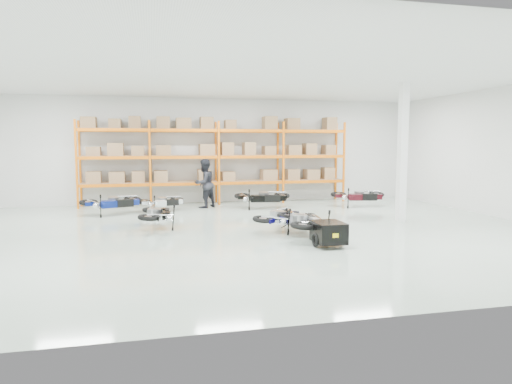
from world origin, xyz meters
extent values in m
plane|color=#A8BBAC|center=(0.00, 0.00, 0.00)|extent=(18.00, 18.00, 0.00)
plane|color=white|center=(0.00, 0.00, 4.50)|extent=(18.00, 18.00, 0.00)
plane|color=silver|center=(0.00, 7.00, 2.25)|extent=(18.00, 0.00, 18.00)
plane|color=silver|center=(0.00, -7.00, 2.25)|extent=(18.00, 0.00, 18.00)
cube|color=orange|center=(-5.60, 6.00, 1.75)|extent=(0.08, 0.08, 3.50)
cube|color=orange|center=(-5.60, 6.90, 1.75)|extent=(0.08, 0.08, 3.50)
cube|color=orange|center=(-2.80, 6.00, 1.75)|extent=(0.08, 0.08, 3.50)
cube|color=orange|center=(-2.80, 6.90, 1.75)|extent=(0.08, 0.08, 3.50)
cube|color=orange|center=(0.00, 6.00, 1.75)|extent=(0.08, 0.08, 3.50)
cube|color=orange|center=(0.00, 6.90, 1.75)|extent=(0.08, 0.08, 3.50)
cube|color=orange|center=(2.80, 6.00, 1.75)|extent=(0.08, 0.08, 3.50)
cube|color=orange|center=(2.80, 6.90, 1.75)|extent=(0.08, 0.08, 3.50)
cube|color=orange|center=(5.60, 6.00, 1.75)|extent=(0.08, 0.08, 3.50)
cube|color=orange|center=(5.60, 6.90, 1.75)|extent=(0.08, 0.08, 3.50)
cube|color=orange|center=(-4.20, 6.00, 0.90)|extent=(2.70, 0.08, 0.12)
cube|color=orange|center=(-4.20, 6.90, 0.90)|extent=(2.70, 0.08, 0.12)
cube|color=#9F7552|center=(-4.20, 6.45, 0.97)|extent=(2.68, 0.88, 0.02)
cube|color=#9F7552|center=(-4.20, 6.45, 1.20)|extent=(2.40, 0.70, 0.44)
cube|color=orange|center=(-1.40, 6.00, 0.90)|extent=(2.70, 0.08, 0.12)
cube|color=orange|center=(-1.40, 6.90, 0.90)|extent=(2.70, 0.08, 0.12)
cube|color=#9F7552|center=(-1.40, 6.45, 0.97)|extent=(2.68, 0.88, 0.02)
cube|color=#9F7552|center=(-1.40, 6.45, 1.20)|extent=(2.40, 0.70, 0.44)
cube|color=orange|center=(1.40, 6.00, 0.90)|extent=(2.70, 0.08, 0.12)
cube|color=orange|center=(1.40, 6.90, 0.90)|extent=(2.70, 0.08, 0.12)
cube|color=#9F7552|center=(1.40, 6.45, 0.97)|extent=(2.68, 0.88, 0.02)
cube|color=#9F7552|center=(1.40, 6.45, 1.20)|extent=(2.40, 0.70, 0.44)
cube|color=orange|center=(4.20, 6.00, 0.90)|extent=(2.70, 0.08, 0.12)
cube|color=orange|center=(4.20, 6.90, 0.90)|extent=(2.70, 0.08, 0.12)
cube|color=#9F7552|center=(4.20, 6.45, 0.97)|extent=(2.68, 0.88, 0.02)
cube|color=#9F7552|center=(4.20, 6.45, 1.20)|extent=(2.40, 0.70, 0.44)
cube|color=orange|center=(-4.20, 6.00, 2.00)|extent=(2.70, 0.08, 0.12)
cube|color=orange|center=(-4.20, 6.90, 2.00)|extent=(2.70, 0.08, 0.12)
cube|color=#9F7552|center=(-4.20, 6.45, 2.07)|extent=(2.68, 0.88, 0.02)
cube|color=#9F7552|center=(-4.20, 6.45, 2.30)|extent=(2.40, 0.70, 0.44)
cube|color=orange|center=(-1.40, 6.00, 2.00)|extent=(2.70, 0.08, 0.12)
cube|color=orange|center=(-1.40, 6.90, 2.00)|extent=(2.70, 0.08, 0.12)
cube|color=#9F7552|center=(-1.40, 6.45, 2.07)|extent=(2.68, 0.88, 0.02)
cube|color=#9F7552|center=(-1.40, 6.45, 2.30)|extent=(2.40, 0.70, 0.44)
cube|color=orange|center=(1.40, 6.00, 2.00)|extent=(2.70, 0.08, 0.12)
cube|color=orange|center=(1.40, 6.90, 2.00)|extent=(2.70, 0.08, 0.12)
cube|color=#9F7552|center=(1.40, 6.45, 2.07)|extent=(2.68, 0.88, 0.02)
cube|color=#9F7552|center=(1.40, 6.45, 2.30)|extent=(2.40, 0.70, 0.44)
cube|color=orange|center=(4.20, 6.00, 2.00)|extent=(2.70, 0.08, 0.12)
cube|color=orange|center=(4.20, 6.90, 2.00)|extent=(2.70, 0.08, 0.12)
cube|color=#9F7552|center=(4.20, 6.45, 2.07)|extent=(2.68, 0.88, 0.02)
cube|color=#9F7552|center=(4.20, 6.45, 2.30)|extent=(2.40, 0.70, 0.44)
cube|color=orange|center=(-4.20, 6.00, 3.10)|extent=(2.70, 0.08, 0.12)
cube|color=orange|center=(-4.20, 6.90, 3.10)|extent=(2.70, 0.08, 0.12)
cube|color=#9F7552|center=(-4.20, 6.45, 3.17)|extent=(2.68, 0.88, 0.02)
cube|color=#9F7552|center=(-4.20, 6.45, 3.40)|extent=(2.40, 0.70, 0.44)
cube|color=orange|center=(-1.40, 6.00, 3.10)|extent=(2.70, 0.08, 0.12)
cube|color=orange|center=(-1.40, 6.90, 3.10)|extent=(2.70, 0.08, 0.12)
cube|color=#9F7552|center=(-1.40, 6.45, 3.17)|extent=(2.68, 0.88, 0.02)
cube|color=#9F7552|center=(-1.40, 6.45, 3.40)|extent=(2.40, 0.70, 0.44)
cube|color=orange|center=(1.40, 6.00, 3.10)|extent=(2.70, 0.08, 0.12)
cube|color=orange|center=(1.40, 6.90, 3.10)|extent=(2.70, 0.08, 0.12)
cube|color=#9F7552|center=(1.40, 6.45, 3.17)|extent=(2.68, 0.88, 0.02)
cube|color=#9F7552|center=(1.40, 6.45, 3.40)|extent=(2.40, 0.70, 0.44)
cube|color=orange|center=(4.20, 6.00, 3.10)|extent=(2.70, 0.08, 0.12)
cube|color=orange|center=(4.20, 6.90, 3.10)|extent=(2.70, 0.08, 0.12)
cube|color=#9F7552|center=(4.20, 6.45, 3.17)|extent=(2.68, 0.88, 0.02)
cube|color=#9F7552|center=(4.20, 6.45, 3.40)|extent=(2.40, 0.70, 0.44)
cube|color=white|center=(5.20, 0.50, 2.25)|extent=(0.25, 0.25, 4.50)
cube|color=black|center=(1.50, -2.44, 0.37)|extent=(0.70, 0.88, 0.51)
cube|color=yellow|center=(1.50, -2.89, 0.37)|extent=(0.15, 0.02, 0.10)
torus|color=black|center=(1.15, -2.44, 0.18)|extent=(0.07, 0.35, 0.35)
torus|color=black|center=(1.85, -2.44, 0.18)|extent=(0.07, 0.35, 0.35)
cylinder|color=black|center=(1.50, -1.84, 0.42)|extent=(0.04, 0.83, 0.04)
imported|color=black|center=(-0.70, 5.25, 0.98)|extent=(1.21, 1.17, 1.96)
camera|label=1|loc=(-2.74, -12.89, 2.54)|focal=32.00mm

